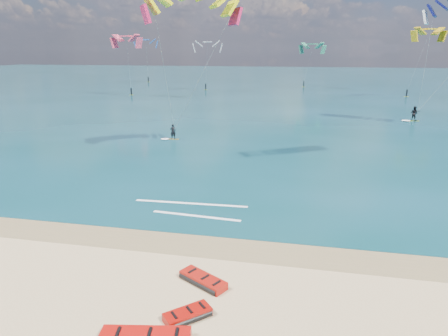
# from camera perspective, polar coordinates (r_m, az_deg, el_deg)

# --- Properties ---
(ground) EXTENTS (320.00, 320.00, 0.00)m
(ground) POSITION_cam_1_polar(r_m,az_deg,el_deg) (55.51, 2.23, 7.11)
(ground) COLOR tan
(ground) RESTS_ON ground
(wet_sand_strip) EXTENTS (320.00, 2.40, 0.01)m
(wet_sand_strip) POSITION_cam_1_polar(r_m,az_deg,el_deg) (21.24, -14.27, -9.60)
(wet_sand_strip) COLOR brown
(wet_sand_strip) RESTS_ON ground
(sea) EXTENTS (320.00, 200.00, 0.04)m
(sea) POSITION_cam_1_polar(r_m,az_deg,el_deg) (118.72, 7.31, 12.12)
(sea) COLOR #0A3638
(sea) RESTS_ON ground
(packed_kite_mid) EXTENTS (2.51, 2.05, 0.37)m
(packed_kite_mid) POSITION_cam_1_polar(r_m,az_deg,el_deg) (17.04, -3.00, -16.13)
(packed_kite_mid) COLOR #AC140B
(packed_kite_mid) RESTS_ON ground
(packed_kite_right) EXTENTS (2.05, 1.99, 0.36)m
(packed_kite_right) POSITION_cam_1_polar(r_m,az_deg,el_deg) (15.26, -5.21, -20.60)
(packed_kite_right) COLOR #A20C06
(packed_kite_right) RESTS_ON ground
(kitesurfer_main) EXTENTS (11.05, 9.57, 14.97)m
(kitesurfer_main) POSITION_cam_1_polar(r_m,az_deg,el_deg) (37.72, -6.10, 14.06)
(kitesurfer_main) COLOR gold
(kitesurfer_main) RESTS_ON sea
(kitesurfer_far) EXTENTS (10.42, 7.96, 16.20)m
(kitesurfer_far) POSITION_cam_1_polar(r_m,az_deg,el_deg) (55.86, 28.66, 14.00)
(kitesurfer_far) COLOR #AACA1E
(kitesurfer_far) RESTS_ON sea
(shoreline_foam) EXTENTS (7.08, 2.36, 0.01)m
(shoreline_foam) POSITION_cam_1_polar(r_m,az_deg,el_deg) (24.07, -4.44, -5.78)
(shoreline_foam) COLOR white
(shoreline_foam) RESTS_ON ground
(distant_kites) EXTENTS (70.31, 35.46, 12.59)m
(distant_kites) POSITION_cam_1_polar(r_m,az_deg,el_deg) (90.58, 2.16, 14.43)
(distant_kites) COLOR #C49811
(distant_kites) RESTS_ON ground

